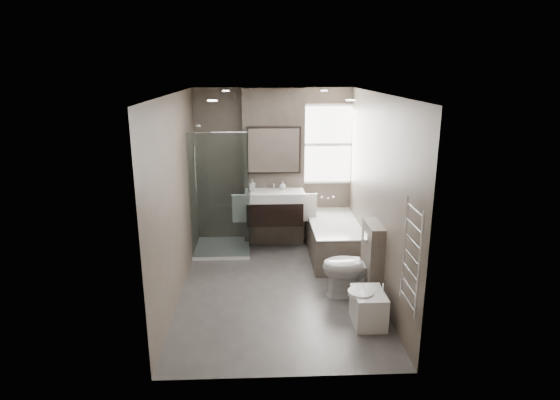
{
  "coord_description": "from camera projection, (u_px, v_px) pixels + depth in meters",
  "views": [
    {
      "loc": [
        -0.23,
        -5.81,
        2.91
      ],
      "look_at": [
        0.03,
        0.15,
        1.21
      ],
      "focal_mm": 30.0,
      "sensor_mm": 36.0,
      "label": 1
    }
  ],
  "objects": [
    {
      "name": "soap_bottle_b",
      "position": [
        283.0,
        185.0,
        7.57
      ],
      "size": [
        0.11,
        0.11,
        0.14
      ],
      "primitive_type": "imported",
      "color": "white",
      "rests_on": "vanity"
    },
    {
      "name": "towel_right",
      "position": [
        309.0,
        208.0,
        7.56
      ],
      "size": [
        0.24,
        0.06,
        0.44
      ],
      "primitive_type": "cube",
      "color": "silver",
      "rests_on": "vanity_pier"
    },
    {
      "name": "window",
      "position": [
        327.0,
        144.0,
        7.77
      ],
      "size": [
        0.98,
        0.06,
        1.33
      ],
      "color": "white",
      "rests_on": "room"
    },
    {
      "name": "vanity_pier",
      "position": [
        274.0,
        168.0,
        7.74
      ],
      "size": [
        1.0,
        0.25,
        2.6
      ],
      "primitive_type": "cube",
      "color": "#5C5249",
      "rests_on": "ground"
    },
    {
      "name": "cistern_box",
      "position": [
        372.0,
        260.0,
        6.06
      ],
      "size": [
        0.19,
        0.55,
        1.0
      ],
      "color": "#5C5249",
      "rests_on": "ground"
    },
    {
      "name": "bathtub",
      "position": [
        334.0,
        237.0,
        7.4
      ],
      "size": [
        0.75,
        1.6,
        0.57
      ],
      "color": "#5C5249",
      "rests_on": "ground"
    },
    {
      "name": "soap_bottle_a",
      "position": [
        252.0,
        186.0,
        7.44
      ],
      "size": [
        0.09,
        0.09,
        0.19
      ],
      "primitive_type": "imported",
      "color": "white",
      "rests_on": "vanity"
    },
    {
      "name": "shower_enclosure",
      "position": [
        228.0,
        223.0,
        7.52
      ],
      "size": [
        0.9,
        0.9,
        2.0
      ],
      "color": "white",
      "rests_on": "ground"
    },
    {
      "name": "towel_radiator",
      "position": [
        411.0,
        256.0,
        4.6
      ],
      "size": [
        0.03,
        0.49,
        1.1
      ],
      "color": "silver",
      "rests_on": "room"
    },
    {
      "name": "vanity",
      "position": [
        275.0,
        207.0,
        7.55
      ],
      "size": [
        0.95,
        0.47,
        0.66
      ],
      "color": "black",
      "rests_on": "vanity_pier"
    },
    {
      "name": "towel_left",
      "position": [
        240.0,
        209.0,
        7.52
      ],
      "size": [
        0.24,
        0.06,
        0.44
      ],
      "primitive_type": "cube",
      "color": "silver",
      "rests_on": "vanity_pier"
    },
    {
      "name": "mirror_cabinet",
      "position": [
        274.0,
        150.0,
        7.49
      ],
      "size": [
        0.86,
        0.08,
        0.76
      ],
      "color": "black",
      "rests_on": "vanity_pier"
    },
    {
      "name": "room",
      "position": [
        278.0,
        197.0,
        6.03
      ],
      "size": [
        2.7,
        3.9,
        2.7
      ],
      "color": "#4F4A48",
      "rests_on": "ground"
    },
    {
      "name": "bidet",
      "position": [
        368.0,
        307.0,
        5.46
      ],
      "size": [
        0.43,
        0.5,
        0.52
      ],
      "color": "white",
      "rests_on": "ground"
    },
    {
      "name": "toilet",
      "position": [
        353.0,
        267.0,
        6.09
      ],
      "size": [
        0.82,
        0.49,
        0.82
      ],
      "primitive_type": "imported",
      "rotation": [
        0.0,
        0.0,
        -1.61
      ],
      "color": "white",
      "rests_on": "ground"
    }
  ]
}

